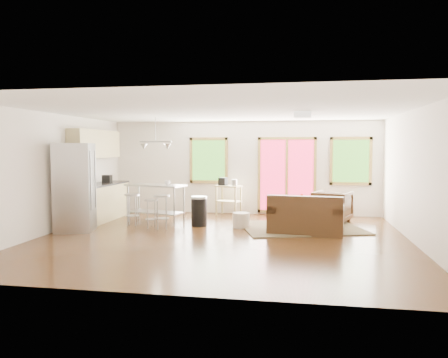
% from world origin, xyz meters
% --- Properties ---
extents(floor, '(7.50, 7.00, 0.02)m').
position_xyz_m(floor, '(0.00, 0.00, -0.01)').
color(floor, '#321D0C').
rests_on(floor, ground).
extents(ceiling, '(7.50, 7.00, 0.02)m').
position_xyz_m(ceiling, '(0.00, 0.00, 2.61)').
color(ceiling, white).
rests_on(ceiling, ground).
extents(back_wall, '(7.50, 0.02, 2.60)m').
position_xyz_m(back_wall, '(0.00, 3.51, 1.30)').
color(back_wall, silver).
rests_on(back_wall, ground).
extents(left_wall, '(0.02, 7.00, 2.60)m').
position_xyz_m(left_wall, '(-3.76, 0.00, 1.30)').
color(left_wall, silver).
rests_on(left_wall, ground).
extents(right_wall, '(0.02, 7.00, 2.60)m').
position_xyz_m(right_wall, '(3.76, 0.00, 1.30)').
color(right_wall, silver).
rests_on(right_wall, ground).
extents(front_wall, '(7.50, 0.02, 2.60)m').
position_xyz_m(front_wall, '(0.00, -3.51, 1.30)').
color(front_wall, silver).
rests_on(front_wall, ground).
extents(window_left, '(1.10, 0.05, 1.30)m').
position_xyz_m(window_left, '(-1.00, 3.46, 1.50)').
color(window_left, '#2A5418').
rests_on(window_left, back_wall).
extents(french_doors, '(1.60, 0.05, 2.10)m').
position_xyz_m(french_doors, '(1.20, 3.46, 1.10)').
color(french_doors, '#AD1B3A').
rests_on(french_doors, back_wall).
extents(window_right, '(1.10, 0.05, 1.30)m').
position_xyz_m(window_right, '(2.90, 3.46, 1.50)').
color(window_right, '#2A5418').
rests_on(window_right, back_wall).
extents(rug, '(3.13, 2.73, 0.03)m').
position_xyz_m(rug, '(1.60, 1.46, 0.01)').
color(rug, '#405739').
rests_on(rug, floor).
extents(loveseat, '(1.68, 1.07, 0.84)m').
position_xyz_m(loveseat, '(1.70, 0.88, 0.33)').
color(loveseat, '#321F0F').
rests_on(loveseat, floor).
extents(coffee_table, '(1.24, 0.97, 0.43)m').
position_xyz_m(coffee_table, '(2.00, 2.01, 0.37)').
color(coffee_table, '#322412').
rests_on(coffee_table, floor).
extents(armchair, '(1.07, 1.04, 0.87)m').
position_xyz_m(armchair, '(2.37, 2.42, 0.43)').
color(armchair, '#321F0F').
rests_on(armchair, floor).
extents(ottoman, '(0.61, 0.61, 0.40)m').
position_xyz_m(ottoman, '(1.31, 2.44, 0.20)').
color(ottoman, '#321F0F').
rests_on(ottoman, floor).
extents(pouf, '(0.47, 0.47, 0.35)m').
position_xyz_m(pouf, '(0.23, 1.32, 0.17)').
color(pouf, beige).
rests_on(pouf, floor).
extents(vase, '(0.24, 0.25, 0.34)m').
position_xyz_m(vase, '(1.62, 2.03, 0.52)').
color(vase, silver).
rests_on(vase, coffee_table).
extents(book, '(0.24, 0.05, 0.32)m').
position_xyz_m(book, '(2.31, 1.97, 0.56)').
color(book, maroon).
rests_on(book, coffee_table).
extents(cabinets, '(0.64, 2.24, 2.30)m').
position_xyz_m(cabinets, '(-3.49, 1.70, 0.93)').
color(cabinets, tan).
rests_on(cabinets, floor).
extents(refrigerator, '(0.95, 0.93, 1.95)m').
position_xyz_m(refrigerator, '(-3.34, 0.25, 0.98)').
color(refrigerator, '#B7BABC').
rests_on(refrigerator, floor).
extents(island, '(1.59, 0.95, 0.94)m').
position_xyz_m(island, '(-1.98, 1.69, 0.65)').
color(island, '#B7BABC').
rests_on(island, floor).
extents(cup, '(0.13, 0.11, 0.13)m').
position_xyz_m(cup, '(-1.63, 1.59, 1.02)').
color(cup, white).
rests_on(cup, island).
extents(bar_stool_a, '(0.40, 0.40, 0.75)m').
position_xyz_m(bar_stool_a, '(-2.38, 1.15, 0.56)').
color(bar_stool_a, '#B7BABC').
rests_on(bar_stool_a, floor).
extents(bar_stool_b, '(0.40, 0.40, 0.66)m').
position_xyz_m(bar_stool_b, '(-1.82, 0.91, 0.49)').
color(bar_stool_b, '#B7BABC').
rests_on(bar_stool_b, floor).
extents(bar_stool_c, '(0.47, 0.47, 0.78)m').
position_xyz_m(bar_stool_c, '(-1.54, 0.84, 0.58)').
color(bar_stool_c, '#B7BABC').
rests_on(bar_stool_c, floor).
extents(trash_can, '(0.41, 0.41, 0.71)m').
position_xyz_m(trash_can, '(-0.79, 1.35, 0.36)').
color(trash_can, black).
rests_on(trash_can, floor).
extents(kitchen_cart, '(0.78, 0.62, 1.03)m').
position_xyz_m(kitchen_cart, '(-0.39, 3.12, 0.71)').
color(kitchen_cart, tan).
rests_on(kitchen_cart, floor).
extents(ceiling_flush, '(0.35, 0.35, 0.12)m').
position_xyz_m(ceiling_flush, '(1.60, 0.60, 2.53)').
color(ceiling_flush, white).
rests_on(ceiling_flush, ceiling).
extents(pendant_light, '(0.80, 0.18, 0.79)m').
position_xyz_m(pendant_light, '(-1.90, 1.50, 1.90)').
color(pendant_light, gray).
rests_on(pendant_light, ceiling).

